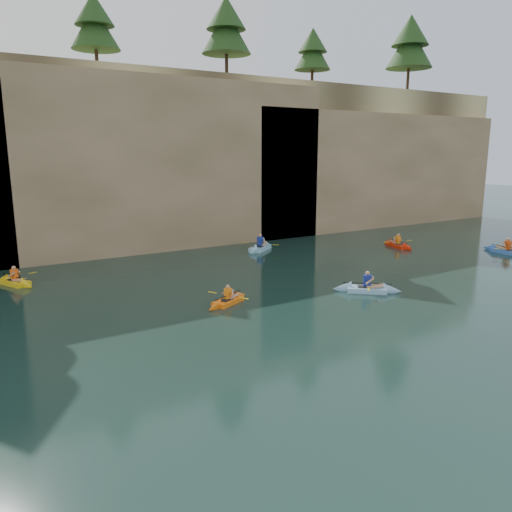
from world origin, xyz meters
TOP-DOWN VIEW (x-y plane):
  - ground at (0.00, 0.00)m, footprint 160.00×160.00m
  - cliff at (0.00, 30.00)m, footprint 70.00×16.00m
  - cliff_slab_center at (2.00, 22.60)m, footprint 24.00×2.40m
  - cliff_slab_east at (22.00, 22.60)m, footprint 26.00×2.40m
  - sea_cave_center at (-4.00, 21.95)m, footprint 3.50×1.00m
  - sea_cave_east at (10.00, 21.95)m, footprint 5.00×1.00m
  - kayaker_orange at (-0.23, 9.53)m, footprint 2.74×1.91m
  - kayaker_ltblue_near at (6.11, 7.68)m, footprint 2.89×2.62m
  - kayaker_red_far at (15.75, 14.69)m, footprint 2.28×3.24m
  - kayaker_yellow at (-7.63, 17.74)m, footprint 2.15×2.90m
  - kayaker_ltblue_mid at (7.21, 18.72)m, footprint 3.34×2.71m
  - kayaker_blue_east at (20.03, 9.46)m, footprint 2.49×3.61m

SIDE VIEW (x-z plane):
  - ground at x=0.00m, z-range 0.00..0.00m
  - kayaker_orange at x=-0.23m, z-range -0.39..0.65m
  - kayaker_red_far at x=15.75m, z-range -0.44..0.72m
  - kayaker_yellow at x=-7.63m, z-range -0.44..0.73m
  - kayaker_ltblue_near at x=6.11m, z-range -0.47..0.78m
  - kayaker_blue_east at x=20.03m, z-range -0.48..0.79m
  - kayaker_ltblue_mid at x=7.21m, z-range -0.51..0.84m
  - sea_cave_center at x=-4.00m, z-range 0.00..3.20m
  - sea_cave_east at x=10.00m, z-range 0.00..4.50m
  - cliff_slab_east at x=22.00m, z-range 0.00..9.84m
  - cliff_slab_center at x=2.00m, z-range 0.00..11.40m
  - cliff at x=0.00m, z-range 0.00..12.00m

